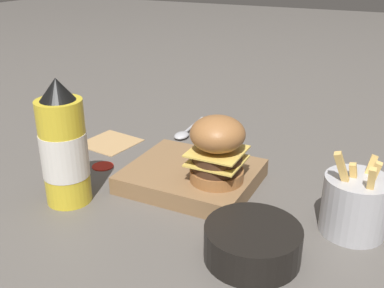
% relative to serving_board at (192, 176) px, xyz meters
% --- Properties ---
extents(ground_plane, '(6.00, 6.00, 0.00)m').
position_rel_serving_board_xyz_m(ground_plane, '(0.06, -0.06, -0.02)').
color(ground_plane, '#5B5651').
extents(serving_board, '(0.24, 0.20, 0.03)m').
position_rel_serving_board_xyz_m(serving_board, '(0.00, 0.00, 0.00)').
color(serving_board, olive).
rests_on(serving_board, ground_plane).
extents(burger, '(0.10, 0.10, 0.12)m').
position_rel_serving_board_xyz_m(burger, '(0.06, -0.02, 0.08)').
color(burger, '#9E6638').
rests_on(burger, serving_board).
extents(ketchup_bottle, '(0.08, 0.08, 0.22)m').
position_rel_serving_board_xyz_m(ketchup_bottle, '(-0.17, -0.15, 0.08)').
color(ketchup_bottle, yellow).
rests_on(ketchup_bottle, ground_plane).
extents(fries_basket, '(0.10, 0.10, 0.14)m').
position_rel_serving_board_xyz_m(fries_basket, '(0.30, -0.03, 0.03)').
color(fries_basket, '#B7B7BC').
rests_on(fries_basket, ground_plane).
extents(side_bowl, '(0.14, 0.14, 0.05)m').
position_rel_serving_board_xyz_m(side_bowl, '(0.18, -0.16, 0.01)').
color(side_bowl, black).
rests_on(side_bowl, ground_plane).
extents(spoon, '(0.03, 0.16, 0.01)m').
position_rel_serving_board_xyz_m(spoon, '(-0.13, 0.21, -0.01)').
color(spoon, '#B2B2B7').
rests_on(spoon, ground_plane).
extents(ketchup_puddle, '(0.04, 0.04, 0.00)m').
position_rel_serving_board_xyz_m(ketchup_puddle, '(-0.20, -0.01, -0.01)').
color(ketchup_puddle, '#B21E14').
rests_on(ketchup_puddle, ground_plane).
extents(parchment_square, '(0.13, 0.13, 0.00)m').
position_rel_serving_board_xyz_m(parchment_square, '(-0.26, 0.10, -0.02)').
color(parchment_square, tan).
rests_on(parchment_square, ground_plane).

